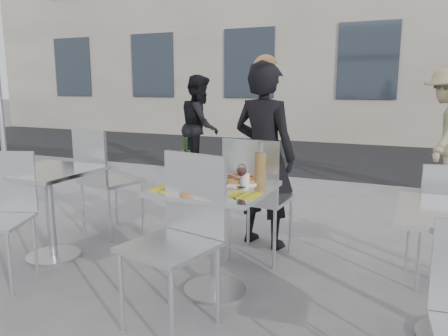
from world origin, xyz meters
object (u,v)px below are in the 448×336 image
at_px(chair_near, 182,226).
at_px(wineglass_white_a, 197,169).
at_px(side_chair_lnear, 1,206).
at_px(pizza_near, 201,190).
at_px(woman_diner, 264,156).
at_px(salad_plate, 212,180).
at_px(chair_far, 256,190).
at_px(napkin_right, 245,195).
at_px(napkin_left, 168,189).
at_px(side_chair_lfar, 102,173).
at_px(pedestrian_a, 200,126).
at_px(wine_bottle, 186,163).
at_px(main_table, 215,217).
at_px(wineglass_red_a, 220,169).
at_px(sugar_shaker, 245,178).
at_px(wineglass_red_b, 242,171).
at_px(carafe, 260,167).
at_px(side_chair_rfar, 447,215).
at_px(pedestrian_b, 446,133).
at_px(wineglass_white_b, 219,168).
at_px(side_table_left, 49,195).
at_px(pizza_far, 239,179).

relative_size(chair_near, wineglass_white_a, 6.47).
relative_size(side_chair_lnear, pizza_near, 3.10).
xyz_separation_m(woman_diner, salad_plate, (-0.02, -1.00, -0.03)).
bearing_deg(salad_plate, chair_far, 80.63).
distance_m(pizza_near, napkin_right, 0.29).
distance_m(woman_diner, napkin_left, 1.24).
height_order(side_chair_lfar, napkin_left, side_chair_lfar).
height_order(pedestrian_a, wine_bottle, pedestrian_a).
height_order(main_table, salad_plate, salad_plate).
relative_size(salad_plate, wineglass_red_a, 1.40).
relative_size(chair_near, pedestrian_a, 0.64).
height_order(sugar_shaker, wineglass_red_b, wineglass_red_b).
bearing_deg(carafe, napkin_right, -87.22).
bearing_deg(wineglass_white_a, side_chair_rfar, 23.67).
relative_size(main_table, wineglass_white_a, 4.76).
distance_m(pedestrian_a, wineglass_red_a, 4.00).
xyz_separation_m(pedestrian_b, napkin_left, (-1.78, -3.83, -0.07)).
height_order(chair_far, salad_plate, chair_far).
xyz_separation_m(sugar_shaker, wineglass_red_b, (-0.01, -0.03, 0.06)).
distance_m(side_chair_lfar, wineglass_white_b, 1.56).
bearing_deg(sugar_shaker, pedestrian_a, 121.36).
xyz_separation_m(pizza_near, napkin_right, (0.28, 0.04, -0.01)).
bearing_deg(pedestrian_a, salad_plate, -170.21).
xyz_separation_m(side_table_left, salad_plate, (1.47, 0.01, 0.25)).
height_order(pedestrian_a, napkin_left, pedestrian_a).
bearing_deg(side_chair_lfar, pizza_far, 178.57).
bearing_deg(pizza_far, wineglass_white_a, -137.02).
bearing_deg(side_chair_rfar, wineglass_white_b, 9.85).
distance_m(chair_near, carafe, 0.73).
height_order(side_chair_rfar, pedestrian_a, pedestrian_a).
xyz_separation_m(side_chair_lfar, napkin_left, (1.22, -0.81, 0.14)).
bearing_deg(wineglass_white_a, sugar_shaker, 16.32).
height_order(side_chair_rfar, pizza_far, side_chair_rfar).
xyz_separation_m(woman_diner, pizza_near, (-0.01, -1.19, -0.05)).
height_order(salad_plate, wineglass_white_b, wineglass_white_b).
xyz_separation_m(side_table_left, side_chair_lfar, (0.04, 0.62, 0.07)).
xyz_separation_m(chair_far, wineglass_red_b, (0.10, -0.55, 0.26)).
relative_size(side_chair_lfar, napkin_left, 5.12).
relative_size(salad_plate, napkin_right, 1.10).
height_order(chair_far, wine_bottle, wine_bottle).
relative_size(pedestrian_b, napkin_right, 8.23).
relative_size(side_table_left, side_chair_rfar, 0.83).
bearing_deg(wineglass_red_b, wineglass_white_b, 170.85).
height_order(chair_far, pedestrian_a, pedestrian_a).
bearing_deg(side_chair_lnear, chair_far, 12.06).
height_order(wineglass_white_a, wineglass_red_b, same).
height_order(napkin_left, napkin_right, same).
bearing_deg(napkin_left, chair_near, -52.76).
distance_m(side_chair_lnear, wineglass_white_b, 1.61).
bearing_deg(carafe, wineglass_white_b, -159.39).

